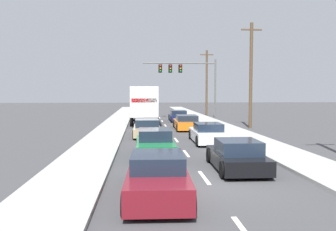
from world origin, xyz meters
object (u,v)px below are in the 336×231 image
Objects in this scene: car_green at (155,145)px; car_orange at (186,123)px; car_navy at (178,116)px; box_truck at (144,103)px; traffic_signal_mast at (183,73)px; car_white at (208,134)px; car_black at (237,156)px; utility_pole_mid at (251,74)px; car_maroon at (157,177)px; car_tan at (147,128)px; utility_pole_far at (207,82)px.

car_green is 0.93× the size of car_orange.
car_orange is at bearing -91.57° from car_navy.
box_truck is at bearing 91.01° from car_green.
car_green is 1.02× the size of car_navy.
traffic_signal_mast is (4.33, 24.46, 4.85)m from car_green.
car_black is at bearing -92.17° from car_white.
utility_pole_mid reaches higher than car_white.
car_green is 0.96× the size of car_maroon.
car_black reaches higher than car_navy.
car_tan is 1.05× the size of car_green.
car_green is 0.50× the size of traffic_signal_mast.
box_truck reaches higher than car_tan.
car_black is at bearing -109.71° from utility_pole_mid.
car_tan is 1.14× the size of car_black.
traffic_signal_mast is 6.69m from utility_pole_far.
car_white is at bearing 52.32° from car_green.
car_white reaches higher than car_tan.
car_orange reaches higher than car_tan.
utility_pole_far is (-0.64, 16.86, -0.16)m from utility_pole_mid.
car_orange is at bearing 92.29° from car_white.
car_white is 20.58m from traffic_signal_mast.
car_white is 1.07× the size of car_black.
utility_pole_mid is at bearing 64.72° from car_maroon.
car_green reaches higher than car_orange.
car_navy is at bearing 80.61° from car_green.
box_truck is 2.05× the size of car_white.
car_orange is 7.69m from car_white.
box_truck is 13.53m from car_white.
car_tan is 0.98× the size of car_orange.
utility_pole_far reaches higher than car_black.
box_truck is 5.06m from car_navy.
box_truck reaches higher than car_navy.
box_truck is at bearing -124.64° from utility_pole_far.
car_tan is 11.18m from utility_pole_mid.
car_black is at bearing -90.50° from car_navy.
car_maroon is 27.01m from car_navy.
traffic_signal_mast is at bearing 84.57° from car_orange.
car_navy is 23.51m from car_black.
car_maroon reaches higher than car_navy.
car_maroon is 21.65m from utility_pole_mid.
car_green is 16.23m from utility_pole_mid.
car_black is (3.49, -20.42, -1.53)m from box_truck.
utility_pole_far reaches higher than car_maroon.
car_orange is (3.47, -5.23, -1.52)m from box_truck.
box_truck is 0.97× the size of utility_pole_mid.
utility_pole_mid is (9.13, 4.94, 4.15)m from car_tan.
car_green is at bearing 88.39° from car_maroon.
car_orange is at bearing 79.75° from car_maroon.
car_black is at bearing 44.16° from car_maroon.
utility_pole_far reaches higher than car_white.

